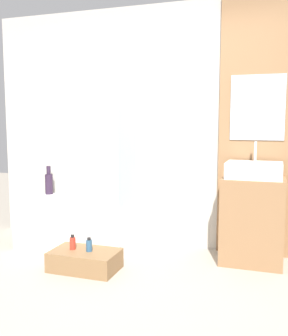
{
  "coord_description": "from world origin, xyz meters",
  "views": [
    {
      "loc": [
        1.12,
        -2.56,
        1.37
      ],
      "look_at": [
        0.0,
        0.72,
        0.96
      ],
      "focal_mm": 42.0,
      "sensor_mm": 36.0,
      "label": 1
    }
  ],
  "objects_px": {
    "wooden_step_bench": "(85,260)",
    "bottle_soap_primary": "(73,243)",
    "sink": "(254,170)",
    "bottle_soap_secondary": "(89,245)",
    "vase_round_light": "(61,191)",
    "bathtub": "(79,223)",
    "vase_tall_dark": "(49,183)"
  },
  "relations": [
    {
      "from": "bathtub",
      "to": "bottle_soap_primary",
      "type": "distance_m",
      "value": 0.67
    },
    {
      "from": "sink",
      "to": "bottle_soap_secondary",
      "type": "height_order",
      "value": "sink"
    },
    {
      "from": "bathtub",
      "to": "vase_round_light",
      "type": "distance_m",
      "value": 0.52
    },
    {
      "from": "wooden_step_bench",
      "to": "sink",
      "type": "distance_m",
      "value": 1.8
    },
    {
      "from": "wooden_step_bench",
      "to": "bottle_soap_primary",
      "type": "relative_size",
      "value": 4.47
    },
    {
      "from": "vase_round_light",
      "to": "wooden_step_bench",
      "type": "bearing_deg",
      "value": -49.16
    },
    {
      "from": "bottle_soap_secondary",
      "to": "bathtub",
      "type": "bearing_deg",
      "value": 124.84
    },
    {
      "from": "bathtub",
      "to": "vase_round_light",
      "type": "xyz_separation_m",
      "value": [
        -0.36,
        0.24,
        0.3
      ]
    },
    {
      "from": "sink",
      "to": "bottle_soap_secondary",
      "type": "relative_size",
      "value": 4.03
    },
    {
      "from": "bottle_soap_secondary",
      "to": "bottle_soap_primary",
      "type": "bearing_deg",
      "value": 180.0
    },
    {
      "from": "wooden_step_bench",
      "to": "bottle_soap_secondary",
      "type": "distance_m",
      "value": 0.16
    },
    {
      "from": "wooden_step_bench",
      "to": "bottle_soap_secondary",
      "type": "relative_size",
      "value": 4.83
    },
    {
      "from": "sink",
      "to": "vase_tall_dark",
      "type": "relative_size",
      "value": 1.54
    },
    {
      "from": "bathtub",
      "to": "wooden_step_bench",
      "type": "height_order",
      "value": "bathtub"
    },
    {
      "from": "wooden_step_bench",
      "to": "sink",
      "type": "bearing_deg",
      "value": 25.96
    },
    {
      "from": "sink",
      "to": "bottle_soap_secondary",
      "type": "bearing_deg",
      "value": -153.3
    },
    {
      "from": "bottle_soap_primary",
      "to": "sink",
      "type": "bearing_deg",
      "value": 24.15
    },
    {
      "from": "bathtub",
      "to": "vase_tall_dark",
      "type": "height_order",
      "value": "vase_tall_dark"
    },
    {
      "from": "wooden_step_bench",
      "to": "bottle_soap_primary",
      "type": "bearing_deg",
      "value": 180.0
    },
    {
      "from": "bottle_soap_primary",
      "to": "bottle_soap_secondary",
      "type": "height_order",
      "value": "bottle_soap_primary"
    },
    {
      "from": "wooden_step_bench",
      "to": "bottle_soap_primary",
      "type": "distance_m",
      "value": 0.2
    },
    {
      "from": "vase_tall_dark",
      "to": "bathtub",
      "type": "bearing_deg",
      "value": -24.66
    },
    {
      "from": "sink",
      "to": "vase_tall_dark",
      "type": "height_order",
      "value": "sink"
    },
    {
      "from": "wooden_step_bench",
      "to": "vase_round_light",
      "type": "distance_m",
      "value": 1.22
    },
    {
      "from": "vase_round_light",
      "to": "bottle_soap_secondary",
      "type": "distance_m",
      "value": 1.2
    },
    {
      "from": "vase_tall_dark",
      "to": "wooden_step_bench",
      "type": "bearing_deg",
      "value": -43.36
    },
    {
      "from": "vase_round_light",
      "to": "bottle_soap_primary",
      "type": "relative_size",
      "value": 0.68
    },
    {
      "from": "vase_round_light",
      "to": "bathtub",
      "type": "bearing_deg",
      "value": -33.84
    },
    {
      "from": "sink",
      "to": "bottle_soap_secondary",
      "type": "distance_m",
      "value": 1.7
    },
    {
      "from": "bathtub",
      "to": "sink",
      "type": "distance_m",
      "value": 1.94
    },
    {
      "from": "bathtub",
      "to": "vase_tall_dark",
      "type": "xyz_separation_m",
      "value": [
        -0.53,
        0.24,
        0.39
      ]
    },
    {
      "from": "wooden_step_bench",
      "to": "bottle_soap_secondary",
      "type": "bearing_deg",
      "value": 0.0
    }
  ]
}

